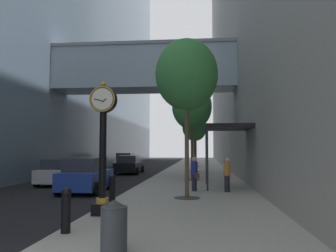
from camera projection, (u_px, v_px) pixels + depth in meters
The scene contains 17 objects.
ground_plane at pixel (162, 173), 31.45m from camera, with size 110.00×110.00×0.00m, color black.
sidewalk_right at pixel (196, 170), 34.14m from camera, with size 6.22×80.00×0.14m, color #9E998E.
street_clock at pixel (103, 141), 10.76m from camera, with size 0.84×0.55×4.17m.
bollard_nearest at pixel (66, 209), 8.36m from camera, with size 0.24×0.24×1.10m.
bollard_third at pixel (112, 188), 12.75m from camera, with size 0.24×0.24×1.10m.
street_tree_near at pixel (187, 75), 14.61m from camera, with size 2.67×2.67×6.74m.
street_tree_mid_near at pixel (192, 107), 23.01m from camera, with size 2.67×2.67×6.40m.
street_tree_mid_far at pixel (194, 127), 31.38m from camera, with size 2.20×2.20×5.30m.
street_tree_far at pixel (196, 129), 39.82m from camera, with size 2.41×2.41×5.75m.
trash_bin at pixel (114, 226), 6.69m from camera, with size 0.53×0.53×1.05m.
pedestrian_walking at pixel (194, 173), 16.70m from camera, with size 0.49×0.52×1.65m.
pedestrian_by_clock at pixel (227, 174), 16.34m from camera, with size 0.48×0.48×1.64m.
storefront_awning at pixel (227, 128), 18.45m from camera, with size 2.40×3.60×3.30m.
car_silver_near at pixel (63, 172), 20.90m from camera, with size 2.17×4.09×1.58m.
car_black_mid at pixel (129, 165), 30.31m from camera, with size 2.17×4.57×1.61m.
car_white_far at pixel (126, 161), 39.36m from camera, with size 2.12×4.21×1.73m.
car_blue_trailing at pixel (86, 176), 17.32m from camera, with size 2.10×4.08×1.74m.
Camera 1 is at (3.60, -4.47, 2.18)m, focal length 36.69 mm.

